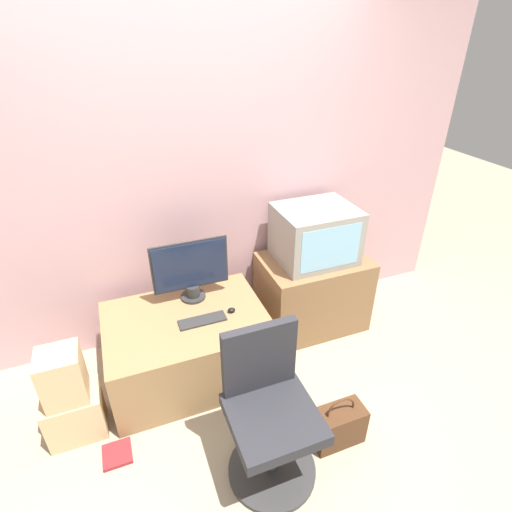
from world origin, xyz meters
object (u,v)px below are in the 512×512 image
(handbag, at_px, (338,425))
(book, at_px, (117,454))
(keyboard, at_px, (202,320))
(crt_tv, at_px, (315,234))
(office_chair, at_px, (269,416))
(mouse, at_px, (231,310))
(cardboard_box_lower, at_px, (75,414))
(main_monitor, at_px, (191,270))

(handbag, bearing_deg, book, 163.43)
(keyboard, bearing_deg, crt_tv, 15.85)
(office_chair, distance_m, book, 0.96)
(mouse, bearing_deg, keyboard, -173.41)
(book, bearing_deg, cardboard_box_lower, 128.28)
(main_monitor, bearing_deg, office_chair, -82.23)
(main_monitor, height_order, mouse, main_monitor)
(keyboard, relative_size, book, 1.87)
(book, bearing_deg, handbag, -16.57)
(mouse, height_order, book, mouse)
(handbag, bearing_deg, keyboard, 126.93)
(mouse, height_order, cardboard_box_lower, mouse)
(cardboard_box_lower, distance_m, handbag, 1.57)
(keyboard, height_order, handbag, keyboard)
(crt_tv, xyz_separation_m, office_chair, (-0.80, -1.04, -0.42))
(crt_tv, height_order, cardboard_box_lower, crt_tv)
(main_monitor, bearing_deg, book, -133.13)
(keyboard, distance_m, cardboard_box_lower, 0.93)
(crt_tv, bearing_deg, main_monitor, 179.24)
(crt_tv, bearing_deg, mouse, -161.70)
(cardboard_box_lower, bearing_deg, handbag, -23.29)
(mouse, bearing_deg, cardboard_box_lower, -169.72)
(keyboard, relative_size, handbag, 0.88)
(handbag, distance_m, book, 1.30)
(main_monitor, bearing_deg, cardboard_box_lower, -152.16)
(office_chair, bearing_deg, keyboard, 101.04)
(crt_tv, xyz_separation_m, handbag, (-0.36, -1.06, -0.69))
(mouse, xyz_separation_m, cardboard_box_lower, (-1.06, -0.19, -0.34))
(main_monitor, height_order, handbag, main_monitor)
(crt_tv, bearing_deg, cardboard_box_lower, -166.33)
(crt_tv, distance_m, book, 1.93)
(main_monitor, distance_m, office_chair, 1.11)
(main_monitor, height_order, book, main_monitor)
(mouse, xyz_separation_m, book, (-0.86, -0.44, -0.49))
(mouse, relative_size, book, 0.32)
(crt_tv, distance_m, handbag, 1.32)
(keyboard, height_order, cardboard_box_lower, keyboard)
(keyboard, bearing_deg, main_monitor, 88.67)
(book, bearing_deg, keyboard, 32.70)
(mouse, xyz_separation_m, crt_tv, (0.75, 0.25, 0.32))
(crt_tv, bearing_deg, handbag, -108.96)
(main_monitor, distance_m, cardboard_box_lower, 1.12)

